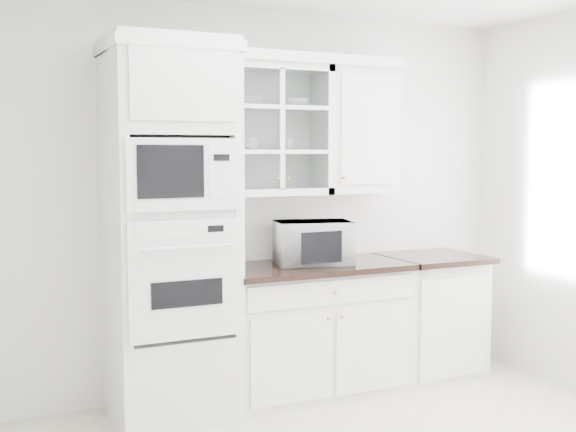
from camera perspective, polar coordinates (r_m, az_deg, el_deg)
room_shell at (r=3.98m, az=5.13°, el=6.23°), size 4.00×3.50×2.70m
oven_column at (r=4.62m, az=-9.27°, el=-1.18°), size 0.76×0.68×2.40m
base_cabinet_run at (r=5.16m, az=1.97°, el=-8.79°), size 1.32×0.67×0.92m
extra_base_cabinet at (r=5.67m, az=11.08°, el=-7.61°), size 0.72×0.67×0.92m
upper_cabinet_glass at (r=5.02m, az=-1.26°, el=6.81°), size 0.80×0.33×0.90m
upper_cabinet_solid at (r=5.33m, az=5.43°, el=6.68°), size 0.55×0.33×0.90m
crown_molding at (r=5.00m, az=-2.28°, el=12.39°), size 2.14×0.38×0.07m
countertop_microwave at (r=5.04m, az=1.95°, el=-2.09°), size 0.61×0.55×0.30m
bowl_a at (r=4.97m, az=-3.27°, el=9.00°), size 0.29×0.29×0.06m
bowl_b at (r=5.12m, az=0.56°, el=8.91°), size 0.25×0.25×0.06m
cup_a at (r=4.94m, az=-2.98°, el=5.71°), size 0.11×0.11×0.09m
cup_b at (r=5.09m, az=-0.05°, el=5.71°), size 0.12×0.12×0.09m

